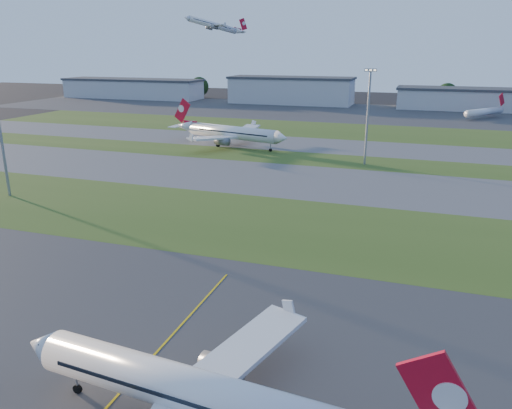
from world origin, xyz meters
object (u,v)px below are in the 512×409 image
at_px(light_mast_centre, 368,111).
at_px(mini_jet_near, 484,112).
at_px(light_mast_west, 0,128).
at_px(airliner_parked, 199,394).
at_px(airliner_taxiing, 232,133).

bearing_deg(light_mast_centre, mini_jet_near, 70.23).
relative_size(mini_jet_near, light_mast_west, 0.93).
bearing_deg(airliner_parked, light_mast_centre, 94.51).
distance_m(airliner_parked, light_mast_west, 86.89).
relative_size(airliner_parked, mini_jet_near, 1.54).
height_order(light_mast_west, light_mast_centre, same).
height_order(airliner_parked, light_mast_west, light_mast_west).
bearing_deg(airliner_parked, airliner_taxiing, 114.94).
height_order(airliner_taxiing, mini_jet_near, airliner_taxiing).
xyz_separation_m(mini_jet_near, light_mast_west, (-110.14, -167.65, 11.53)).
height_order(airliner_parked, mini_jet_near, airliner_parked).
relative_size(light_mast_west, light_mast_centre, 1.00).
xyz_separation_m(airliner_parked, light_mast_centre, (0.68, 107.27, 10.79)).
xyz_separation_m(airliner_taxiing, light_mast_centre, (44.44, -12.56, 10.25)).
xyz_separation_m(airliner_taxiing, mini_jet_near, (84.58, 99.09, -1.28)).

